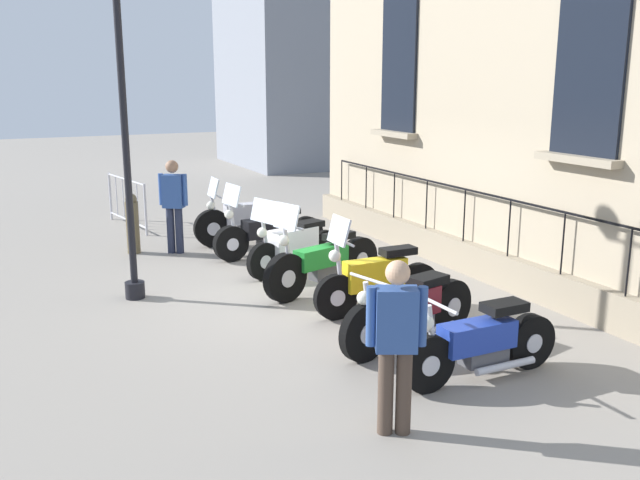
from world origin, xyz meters
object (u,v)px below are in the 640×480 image
object	(u,v)px
motorcycle_green	(323,263)
pedestrian_walking	(396,339)
motorcycle_maroon	(410,311)
bollard	(132,223)
crowd_barrier	(127,201)
motorcycle_silver	(246,221)
pedestrian_standing	(174,201)
motorcycle_black	(269,232)
motorcycle_blue	(480,344)
lamppost	(120,49)
motorcycle_white	(294,245)
motorcycle_yellow	(376,281)

from	to	relation	value
motorcycle_green	pedestrian_walking	xyz separation A→B (m)	(1.27, 4.06, 0.46)
motorcycle_maroon	bollard	bearing A→B (deg)	-70.81
pedestrian_walking	crowd_barrier	bearing A→B (deg)	-87.21
motorcycle_silver	pedestrian_standing	world-z (taller)	pedestrian_standing
bollard	motorcycle_black	bearing A→B (deg)	149.94
motorcycle_blue	lamppost	world-z (taller)	lamppost
motorcycle_black	motorcycle_white	size ratio (longest dim) A/B	1.16
motorcycle_yellow	motorcycle_maroon	size ratio (longest dim) A/B	0.90
motorcycle_silver	motorcycle_maroon	world-z (taller)	motorcycle_silver
motorcycle_green	motorcycle_blue	world-z (taller)	motorcycle_green
motorcycle_silver	lamppost	world-z (taller)	lamppost
motorcycle_green	lamppost	world-z (taller)	lamppost
crowd_barrier	motorcycle_black	bearing A→B (deg)	117.06
motorcycle_yellow	pedestrian_standing	bearing A→B (deg)	-69.75
motorcycle_blue	pedestrian_walking	world-z (taller)	pedestrian_walking
motorcycle_maroon	crowd_barrier	world-z (taller)	crowd_barrier
motorcycle_blue	pedestrian_standing	xyz separation A→B (m)	(1.53, -6.70, 0.56)
motorcycle_white	motorcycle_green	distance (m)	1.12
bollard	pedestrian_walking	xyz separation A→B (m)	(-0.81, 7.61, 0.35)
motorcycle_white	pedestrian_standing	bearing A→B (deg)	-56.11
motorcycle_green	pedestrian_standing	distance (m)	3.55
motorcycle_green	pedestrian_walking	bearing A→B (deg)	72.70
motorcycle_yellow	motorcycle_blue	distance (m)	2.30
motorcycle_black	lamppost	bearing A→B (deg)	28.40
motorcycle_blue	bollard	size ratio (longest dim) A/B	1.80
motorcycle_black	lamppost	world-z (taller)	lamppost
motorcycle_yellow	pedestrian_walking	bearing A→B (deg)	62.61
motorcycle_black	bollard	world-z (taller)	motorcycle_black
motorcycle_white	pedestrian_walking	size ratio (longest dim) A/B	1.16
motorcycle_white	motorcycle_blue	size ratio (longest dim) A/B	0.95
motorcycle_silver	pedestrian_standing	size ratio (longest dim) A/B	1.23
motorcycle_black	crowd_barrier	world-z (taller)	motorcycle_black
motorcycle_maroon	motorcycle_silver	bearing A→B (deg)	-90.25
motorcycle_silver	motorcycle_maroon	size ratio (longest dim) A/B	0.99
motorcycle_blue	pedestrian_standing	size ratio (longest dim) A/B	1.17
motorcycle_maroon	lamppost	distance (m)	5.15
motorcycle_yellow	lamppost	xyz separation A→B (m)	(2.81, -2.06, 3.03)
motorcycle_maroon	lamppost	xyz separation A→B (m)	(2.57, -3.26, 3.05)
motorcycle_blue	crowd_barrier	xyz separation A→B (m)	(1.89, -9.33, 0.18)
pedestrian_standing	motorcycle_green	bearing A→B (deg)	113.33
motorcycle_green	motorcycle_maroon	world-z (taller)	motorcycle_green
motorcycle_silver	motorcycle_blue	size ratio (longest dim) A/B	1.05
motorcycle_white	bollard	xyz separation A→B (m)	(2.10, -2.43, 0.09)
motorcycle_silver	lamppost	distance (m)	4.69
motorcycle_black	motorcycle_maroon	world-z (taller)	motorcycle_black
motorcycle_yellow	motorcycle_green	bearing A→B (deg)	-78.84
motorcycle_maroon	bollard	distance (m)	6.27
motorcycle_silver	bollard	size ratio (longest dim) A/B	1.89
motorcycle_yellow	lamppost	size ratio (longest dim) A/B	0.37
motorcycle_green	motorcycle_silver	bearing A→B (deg)	-90.15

